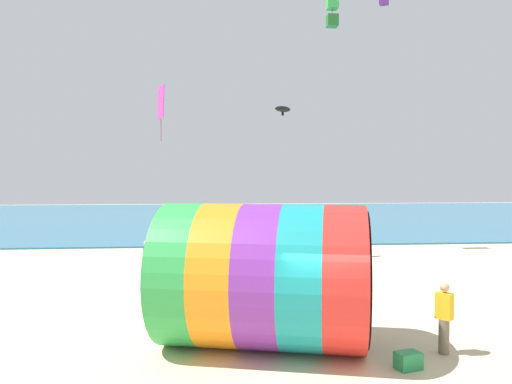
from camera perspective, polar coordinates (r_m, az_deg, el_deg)
ground_plane at (r=11.74m, az=9.04°, el=-18.53°), size 120.00×120.00×0.00m
sea at (r=48.46m, az=-1.72°, el=-2.83°), size 120.00×40.00×0.10m
giant_inflatable_tube at (r=12.01m, az=0.94°, el=-9.55°), size 5.47×4.47×3.42m
kite_handler at (r=12.53m, az=20.71°, el=-13.28°), size 0.39×0.42×1.65m
kite_green_box at (r=28.58m, az=8.71°, el=19.66°), size 0.59×0.59×1.67m
kite_magenta_diamond at (r=25.19m, az=-10.82°, el=10.01°), size 0.47×1.07×2.70m
kite_black_parafoil at (r=24.70m, az=3.07°, el=9.44°), size 0.97×0.76×0.46m
bystander_near_water at (r=22.28m, az=5.36°, el=-6.23°), size 0.38×0.42×1.80m
bystander_mid_beach at (r=20.02m, az=-12.41°, el=-7.62°), size 0.24×0.37×1.56m
cooler_box at (r=11.58m, az=17.00°, el=-17.94°), size 0.60×0.49×0.36m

